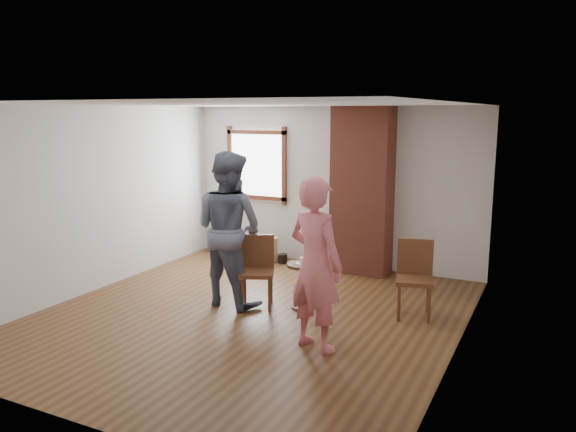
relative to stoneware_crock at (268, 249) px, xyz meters
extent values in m
plane|color=brown|center=(1.02, -2.40, -0.21)|extent=(5.50, 5.50, 0.00)
cube|color=silver|center=(1.02, 0.35, 1.09)|extent=(5.00, 0.04, 2.60)
cube|color=silver|center=(-1.48, -2.40, 1.09)|extent=(0.04, 5.50, 2.60)
cube|color=silver|center=(3.52, -2.40, 1.09)|extent=(0.04, 5.50, 2.60)
cube|color=white|center=(1.02, -2.40, 2.39)|extent=(5.00, 5.50, 0.04)
cube|color=brown|center=(-0.38, 0.31, 1.39)|extent=(1.14, 0.06, 1.34)
cube|color=white|center=(-0.38, 0.33, 1.39)|extent=(1.00, 0.02, 1.20)
cube|color=#A34E3A|center=(1.62, 0.10, 1.09)|extent=(0.90, 0.50, 2.60)
cylinder|color=#C9B991|center=(0.00, 0.00, 0.00)|extent=(0.37, 0.37, 0.41)
cylinder|color=black|center=(0.28, 0.00, -0.13)|extent=(0.18, 0.18, 0.16)
cube|color=brown|center=(0.95, -2.08, 0.26)|extent=(0.57, 0.57, 0.05)
cylinder|color=brown|center=(0.86, -2.32, 0.03)|extent=(0.04, 0.04, 0.46)
cylinder|color=brown|center=(1.18, -2.17, 0.03)|extent=(0.04, 0.04, 0.46)
cylinder|color=brown|center=(0.72, -2.00, 0.03)|extent=(0.04, 0.04, 0.46)
cylinder|color=brown|center=(1.04, -1.85, 0.03)|extent=(0.04, 0.04, 0.46)
cube|color=brown|center=(0.87, -1.90, 0.49)|extent=(0.41, 0.22, 0.46)
cube|color=brown|center=(2.87, -1.53, 0.27)|extent=(0.54, 0.54, 0.05)
cylinder|color=brown|center=(2.74, -1.75, 0.03)|extent=(0.04, 0.04, 0.47)
cylinder|color=brown|center=(3.08, -1.66, 0.03)|extent=(0.04, 0.04, 0.47)
cylinder|color=brown|center=(2.65, -1.40, 0.03)|extent=(0.04, 0.04, 0.47)
cylinder|color=brown|center=(3.00, -1.31, 0.03)|extent=(0.04, 0.04, 0.47)
cube|color=brown|center=(2.82, -1.34, 0.50)|extent=(0.44, 0.15, 0.47)
cylinder|color=brown|center=(1.50, -1.86, 0.37)|extent=(0.40, 0.40, 0.04)
cylinder|color=brown|center=(1.50, -1.86, 0.08)|extent=(0.06, 0.06, 0.54)
cylinder|color=brown|center=(1.50, -1.86, -0.19)|extent=(0.28, 0.28, 0.03)
cylinder|color=white|center=(1.50, -1.86, 0.40)|extent=(0.18, 0.18, 0.01)
cube|color=white|center=(1.51, -1.86, 0.43)|extent=(0.08, 0.07, 0.06)
imported|color=#161E3D|center=(0.55, -2.10, 0.80)|extent=(1.08, 0.90, 2.02)
imported|color=pink|center=(2.14, -2.91, 0.73)|extent=(0.79, 0.64, 1.87)
camera|label=1|loc=(4.40, -8.17, 2.31)|focal=35.00mm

